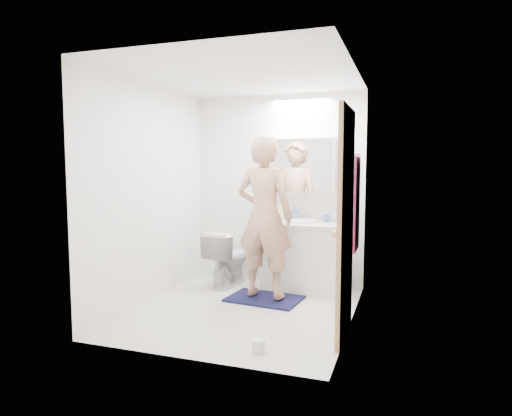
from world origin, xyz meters
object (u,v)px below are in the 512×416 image
at_px(person, 265,216).
at_px(toilet_paper_roll, 259,345).
at_px(soap_bottle_a, 281,211).
at_px(medicine_cabinet, 299,166).
at_px(toothbrush_cup, 327,218).
at_px(vanity_cabinet, 302,258).
at_px(toilet, 228,258).
at_px(soap_bottle_b, 295,213).

xyz_separation_m(person, toilet_paper_roll, (0.38, -1.35, -0.89)).
xyz_separation_m(person, soap_bottle_a, (-0.01, 0.70, -0.01)).
height_order(medicine_cabinet, toilet_paper_roll, medicine_cabinet).
height_order(toothbrush_cup, toilet_paper_roll, toothbrush_cup).
relative_size(vanity_cabinet, toilet_paper_roll, 8.18).
relative_size(toilet, soap_bottle_b, 3.84).
bearing_deg(person, toilet, -28.95).
height_order(toilet, soap_bottle_b, soap_bottle_b).
bearing_deg(toothbrush_cup, toilet, -167.01).
distance_m(medicine_cabinet, toilet, 1.46).
bearing_deg(soap_bottle_a, toilet, -156.85).
height_order(person, soap_bottle_a, person).
relative_size(person, toothbrush_cup, 19.25).
distance_m(vanity_cabinet, soap_bottle_b, 0.57).
xyz_separation_m(medicine_cabinet, soap_bottle_a, (-0.21, -0.06, -0.57)).
height_order(vanity_cabinet, soap_bottle_a, soap_bottle_a).
relative_size(soap_bottle_a, toilet_paper_roll, 1.99).
xyz_separation_m(medicine_cabinet, toothbrush_cup, (0.36, -0.05, -0.64)).
xyz_separation_m(vanity_cabinet, soap_bottle_b, (-0.14, 0.18, 0.52)).
distance_m(toilet, toilet_paper_roll, 2.07).
bearing_deg(soap_bottle_a, soap_bottle_b, 10.01).
height_order(person, toilet_paper_roll, person).
height_order(soap_bottle_a, toilet_paper_roll, soap_bottle_a).
distance_m(vanity_cabinet, medicine_cabinet, 1.13).
bearing_deg(medicine_cabinet, toilet_paper_roll, -85.21).
height_order(person, soap_bottle_b, person).
bearing_deg(toilet, toothbrush_cup, -160.66).
relative_size(medicine_cabinet, soap_bottle_b, 4.83).
bearing_deg(medicine_cabinet, soap_bottle_b, -145.24).
relative_size(vanity_cabinet, person, 0.50).
distance_m(vanity_cabinet, toothbrush_cup, 0.56).
height_order(soap_bottle_b, toilet_paper_roll, soap_bottle_b).
height_order(medicine_cabinet, toilet, medicine_cabinet).
relative_size(vanity_cabinet, toilet, 1.28).
xyz_separation_m(toilet, toilet_paper_roll, (1.01, -1.78, -0.30)).
distance_m(soap_bottle_a, toilet_paper_roll, 2.26).
xyz_separation_m(vanity_cabinet, person, (-0.30, -0.55, 0.55)).
xyz_separation_m(soap_bottle_a, toothbrush_cup, (0.57, 0.01, -0.07)).
bearing_deg(toilet_paper_roll, toilet, 119.50).
relative_size(toilet, soap_bottle_a, 3.20).
height_order(toilet, toothbrush_cup, toothbrush_cup).
bearing_deg(person, toilet_paper_roll, 111.92).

